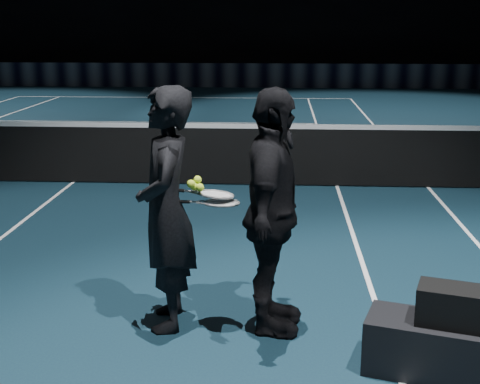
% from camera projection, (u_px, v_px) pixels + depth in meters
% --- Properties ---
extents(floor, '(36.00, 36.00, 0.00)m').
position_uv_depth(floor, '(73.00, 182.00, 10.47)').
color(floor, black).
rests_on(floor, ground).
extents(court_lines, '(10.98, 23.78, 0.01)m').
position_uv_depth(court_lines, '(73.00, 182.00, 10.47)').
color(court_lines, white).
rests_on(court_lines, floor).
extents(net_mesh, '(12.80, 0.02, 0.86)m').
position_uv_depth(net_mesh, '(72.00, 154.00, 10.36)').
color(net_mesh, black).
rests_on(net_mesh, floor).
extents(net_tape, '(12.80, 0.03, 0.07)m').
position_uv_depth(net_tape, '(70.00, 125.00, 10.24)').
color(net_tape, white).
rests_on(net_tape, net_mesh).
extents(sponsor_backdrop, '(22.00, 0.15, 0.90)m').
position_uv_depth(sponsor_backdrop, '(196.00, 75.00, 25.34)').
color(sponsor_backdrop, black).
rests_on(sponsor_backdrop, floor).
extents(player_bench, '(1.43, 0.83, 0.41)m').
position_uv_depth(player_bench, '(464.00, 352.00, 4.69)').
color(player_bench, black).
rests_on(player_bench, floor).
extents(racket_bag, '(0.73, 0.48, 0.27)m').
position_uv_depth(racket_bag, '(468.00, 308.00, 4.60)').
color(racket_bag, black).
rests_on(racket_bag, player_bench).
extents(bag_signature, '(0.30, 0.10, 0.09)m').
position_uv_depth(bag_signature, '(474.00, 317.00, 4.46)').
color(bag_signature, white).
rests_on(bag_signature, racket_bag).
extents(player_a, '(0.57, 0.78, 1.98)m').
position_uv_depth(player_a, '(166.00, 210.00, 5.36)').
color(player_a, black).
rests_on(player_a, floor).
extents(player_b, '(0.60, 1.20, 1.98)m').
position_uv_depth(player_b, '(272.00, 213.00, 5.26)').
color(player_b, black).
rests_on(player_b, floor).
extents(racket_lower, '(0.69, 0.25, 0.03)m').
position_uv_depth(racket_lower, '(222.00, 203.00, 5.29)').
color(racket_lower, black).
rests_on(racket_lower, player_a).
extents(racket_upper, '(0.68, 0.23, 0.10)m').
position_uv_depth(racket_upper, '(216.00, 194.00, 5.32)').
color(racket_upper, black).
rests_on(racket_upper, player_b).
extents(tennis_balls, '(0.12, 0.10, 0.12)m').
position_uv_depth(tennis_balls, '(197.00, 185.00, 5.28)').
color(tennis_balls, '#C1D12C').
rests_on(tennis_balls, racket_upper).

